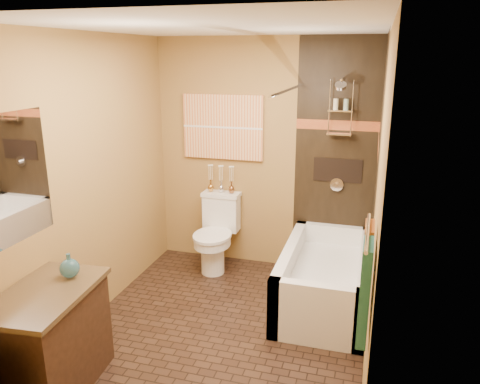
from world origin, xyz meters
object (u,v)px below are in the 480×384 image
at_px(sunset_painting, 223,127).
at_px(vanity, 50,341).
at_px(toilet, 216,233).
at_px(bathtub, 325,282).

xyz_separation_m(sunset_painting, vanity, (-0.47, -2.48, -1.16)).
distance_m(sunset_painting, toilet, 1.16).
distance_m(sunset_painting, bathtub, 1.97).
distance_m(bathtub, vanity, 2.46).
xyz_separation_m(sunset_painting, bathtub, (1.26, -0.73, -1.33)).
bearing_deg(sunset_painting, toilet, -90.00).
distance_m(bathtub, toilet, 1.35).
relative_size(bathtub, toilet, 1.81).
distance_m(sunset_painting, vanity, 2.77).
bearing_deg(bathtub, sunset_painting, 149.99).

